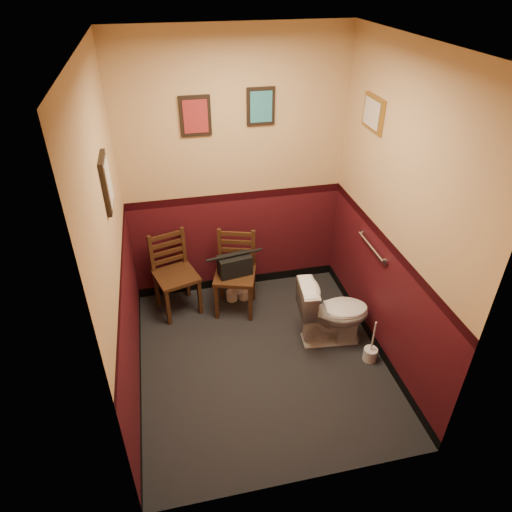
{
  "coord_description": "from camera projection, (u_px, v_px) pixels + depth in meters",
  "views": [
    {
      "loc": [
        -0.7,
        -2.93,
        3.15
      ],
      "look_at": [
        0.0,
        0.25,
        1.0
      ],
      "focal_mm": 32.0,
      "sensor_mm": 36.0,
      "label": 1
    }
  ],
  "objects": [
    {
      "name": "tp_stack",
      "position": [
        238.0,
        286.0,
        4.89
      ],
      "size": [
        0.25,
        0.15,
        0.44
      ],
      "color": "silver",
      "rests_on": "floor"
    },
    {
      "name": "framed_print_right",
      "position": [
        373.0,
        113.0,
        3.8
      ],
      "size": [
        0.04,
        0.34,
        0.28
      ],
      "color": "olive",
      "rests_on": "wall_right"
    },
    {
      "name": "framed_print_left",
      "position": [
        107.0,
        183.0,
        3.11
      ],
      "size": [
        0.04,
        0.3,
        0.38
      ],
      "color": "black",
      "rests_on": "wall_left"
    },
    {
      "name": "framed_print_back_a",
      "position": [
        195.0,
        116.0,
        4.07
      ],
      "size": [
        0.28,
        0.04,
        0.36
      ],
      "color": "black",
      "rests_on": "wall_back"
    },
    {
      "name": "wall_front",
      "position": [
        312.0,
        344.0,
        2.52
      ],
      "size": [
        2.2,
        0.0,
        2.7
      ],
      "primitive_type": "cube",
      "rotation": [
        -1.57,
        0.0,
        0.0
      ],
      "color": "#3F0D14",
      "rests_on": "ground"
    },
    {
      "name": "chair_right",
      "position": [
        235.0,
        273.0,
        4.67
      ],
      "size": [
        0.5,
        0.5,
        0.86
      ],
      "rotation": [
        0.0,
        0.0,
        -0.3
      ],
      "color": "#422514",
      "rests_on": "floor"
    },
    {
      "name": "wall_back",
      "position": [
        235.0,
        174.0,
        4.48
      ],
      "size": [
        2.2,
        0.0,
        2.7
      ],
      "primitive_type": "cube",
      "rotation": [
        1.57,
        0.0,
        0.0
      ],
      "color": "#3F0D14",
      "rests_on": "ground"
    },
    {
      "name": "ceiling",
      "position": [
        265.0,
        44.0,
        2.76
      ],
      "size": [
        2.2,
        2.4,
        0.0
      ],
      "primitive_type": "cube",
      "rotation": [
        3.14,
        0.0,
        0.0
      ],
      "color": "silver",
      "rests_on": "ground"
    },
    {
      "name": "wall_right",
      "position": [
        395.0,
        221.0,
        3.7
      ],
      "size": [
        0.0,
        2.4,
        2.7
      ],
      "primitive_type": "cube",
      "rotation": [
        1.57,
        0.0,
        -1.57
      ],
      "color": "#3F0D14",
      "rests_on": "ground"
    },
    {
      "name": "chair_left",
      "position": [
        175.0,
        274.0,
        4.65
      ],
      "size": [
        0.5,
        0.5,
        0.86
      ],
      "rotation": [
        0.0,
        0.0,
        0.29
      ],
      "color": "#422514",
      "rests_on": "floor"
    },
    {
      "name": "toilet_brush",
      "position": [
        370.0,
        354.0,
        4.21
      ],
      "size": [
        0.13,
        0.13,
        0.46
      ],
      "color": "silver",
      "rests_on": "floor"
    },
    {
      "name": "handbag",
      "position": [
        235.0,
        265.0,
        4.57
      ],
      "size": [
        0.35,
        0.21,
        0.24
      ],
      "rotation": [
        0.0,
        0.0,
        0.15
      ],
      "color": "black",
      "rests_on": "chair_right"
    },
    {
      "name": "floor",
      "position": [
        262.0,
        360.0,
        4.24
      ],
      "size": [
        2.2,
        2.4,
        0.0
      ],
      "primitive_type": "cube",
      "color": "black",
      "rests_on": "ground"
    },
    {
      "name": "wall_left",
      "position": [
        115.0,
        252.0,
        3.3
      ],
      "size": [
        0.0,
        2.4,
        2.7
      ],
      "primitive_type": "cube",
      "rotation": [
        1.57,
        0.0,
        1.57
      ],
      "color": "#3F0D14",
      "rests_on": "ground"
    },
    {
      "name": "grab_bar",
      "position": [
        371.0,
        247.0,
        4.12
      ],
      "size": [
        0.05,
        0.56,
        0.06
      ],
      "color": "silver",
      "rests_on": "wall_right"
    },
    {
      "name": "toilet",
      "position": [
        333.0,
        312.0,
        4.3
      ],
      "size": [
        0.72,
        0.45,
        0.67
      ],
      "primitive_type": "imported",
      "rotation": [
        0.0,
        0.0,
        1.47
      ],
      "color": "white",
      "rests_on": "floor"
    },
    {
      "name": "framed_print_back_b",
      "position": [
        261.0,
        106.0,
        4.15
      ],
      "size": [
        0.26,
        0.04,
        0.34
      ],
      "color": "black",
      "rests_on": "wall_back"
    }
  ]
}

